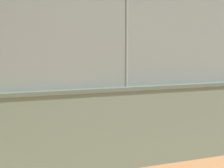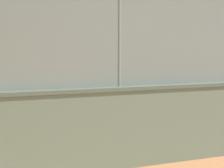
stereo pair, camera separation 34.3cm
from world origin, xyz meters
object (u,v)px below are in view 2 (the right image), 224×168
Objects in this scene: player_crossing_court at (175,80)px; courtside_bench at (15,136)px; sports_ball at (2,80)px; player_near_wall_returning at (94,85)px.

courtside_bench is at bearing 37.63° from player_crossing_court.
player_near_wall_returning is at bearing 142.13° from sports_ball.
courtside_bench is (8.29, 6.39, -0.39)m from player_crossing_court.
sports_ball is (3.61, -2.81, 0.05)m from player_near_wall_returning.
courtside_bench is (-0.05, 7.94, -0.57)m from sports_ball.
player_crossing_court is at bearing -165.08° from player_near_wall_returning.
player_near_wall_returning is at bearing -124.76° from courtside_bench.
player_near_wall_returning is 21.99× the size of sports_ball.
sports_ball is at bearing -37.87° from player_near_wall_returning.
player_crossing_court is 0.91× the size of courtside_bench.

